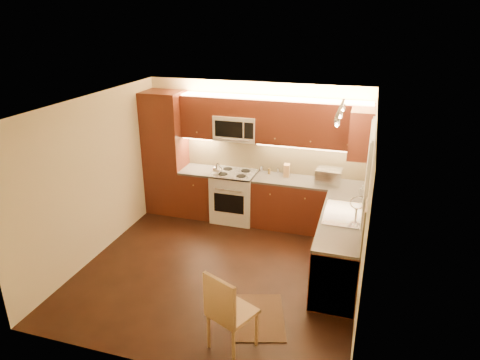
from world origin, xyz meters
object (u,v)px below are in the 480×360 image
(stove, at_px, (234,196))
(kettle, at_px, (217,169))
(soap_bottle, at_px, (363,190))
(toaster_oven, at_px, (329,176))
(sink, at_px, (343,209))
(knife_block, at_px, (287,170))
(dining_chair, at_px, (232,310))
(microwave, at_px, (236,127))

(stove, height_order, kettle, kettle)
(kettle, relative_size, soap_bottle, 1.24)
(toaster_oven, distance_m, soap_bottle, 0.68)
(sink, relative_size, kettle, 4.12)
(stove, bearing_deg, knife_block, 9.46)
(knife_block, distance_m, soap_bottle, 1.41)
(toaster_oven, xyz_separation_m, dining_chair, (-0.68, -3.19, -0.52))
(microwave, distance_m, toaster_oven, 1.81)
(stove, height_order, microwave, microwave)
(sink, distance_m, kettle, 2.46)
(toaster_oven, bearing_deg, sink, -69.98)
(stove, height_order, sink, sink)
(microwave, bearing_deg, dining_chair, -73.39)
(toaster_oven, relative_size, dining_chair, 0.41)
(soap_bottle, bearing_deg, kettle, -163.08)
(knife_block, bearing_deg, soap_bottle, -25.44)
(microwave, distance_m, dining_chair, 3.64)
(stove, bearing_deg, soap_bottle, -8.51)
(sink, bearing_deg, kettle, 156.94)
(sink, bearing_deg, stove, 150.64)
(stove, distance_m, soap_bottle, 2.32)
(microwave, bearing_deg, sink, -32.21)
(soap_bottle, bearing_deg, knife_block, -179.41)
(sink, distance_m, dining_chair, 2.32)
(microwave, height_order, soap_bottle, microwave)
(toaster_oven, xyz_separation_m, knife_block, (-0.74, 0.12, -0.01))
(toaster_oven, bearing_deg, microwave, -179.52)
(microwave, xyz_separation_m, dining_chair, (0.98, -3.29, -1.21))
(stove, distance_m, microwave, 1.27)
(knife_block, height_order, soap_bottle, knife_block)
(toaster_oven, relative_size, knife_block, 1.88)
(microwave, xyz_separation_m, kettle, (-0.27, -0.30, -0.70))
(microwave, height_order, knife_block, microwave)
(microwave, height_order, toaster_oven, microwave)
(sink, bearing_deg, toaster_oven, 106.08)
(microwave, bearing_deg, soap_bottle, -11.85)
(sink, xyz_separation_m, kettle, (-2.27, 0.96, 0.05))
(sink, xyz_separation_m, soap_bottle, (0.24, 0.79, 0.01))
(soap_bottle, relative_size, dining_chair, 0.17)
(stove, relative_size, kettle, 4.41)
(toaster_oven, xyz_separation_m, soap_bottle, (0.57, -0.37, -0.04))
(knife_block, bearing_deg, stove, -175.66)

